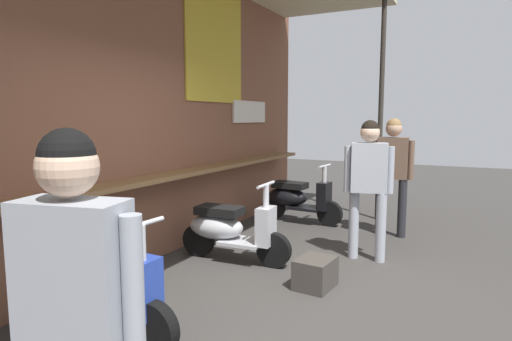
% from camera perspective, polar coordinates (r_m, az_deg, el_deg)
% --- Properties ---
extents(ground_plane, '(26.40, 26.40, 0.00)m').
position_cam_1_polar(ground_plane, '(3.98, 2.77, -18.28)').
color(ground_plane, '#383533').
extents(market_stall_facade, '(9.43, 2.32, 3.86)m').
position_cam_1_polar(market_stall_facade, '(4.72, -18.85, 11.58)').
color(market_stall_facade, brown).
rests_on(market_stall_facade, ground_plane).
extents(scooter_blue, '(0.46, 1.40, 0.97)m').
position_cam_1_polar(scooter_blue, '(3.67, -20.40, -14.41)').
color(scooter_blue, '#233D9E').
rests_on(scooter_blue, ground_plane).
extents(scooter_silver, '(0.48, 1.40, 0.97)m').
position_cam_1_polar(scooter_silver, '(5.15, -3.67, -7.74)').
color(scooter_silver, '#B2B5BA').
rests_on(scooter_silver, ground_plane).
extents(scooter_black, '(0.49, 1.40, 0.97)m').
position_cam_1_polar(scooter_black, '(7.06, 5.40, -3.71)').
color(scooter_black, black).
rests_on(scooter_black, ground_plane).
extents(shopper_with_handbag, '(0.29, 0.66, 1.69)m').
position_cam_1_polar(shopper_with_handbag, '(6.42, 17.56, 0.74)').
color(shopper_with_handbag, '#232328').
rests_on(shopper_with_handbag, ground_plane).
extents(shopper_browsing, '(0.30, 0.55, 1.68)m').
position_cam_1_polar(shopper_browsing, '(5.22, 14.76, -0.55)').
color(shopper_browsing, '#999EA8').
rests_on(shopper_browsing, ground_plane).
extents(shopper_passing, '(0.29, 0.56, 1.67)m').
position_cam_1_polar(shopper_passing, '(1.81, -22.97, -15.47)').
color(shopper_passing, '#232328').
rests_on(shopper_passing, ground_plane).
extents(merchandise_crate, '(0.45, 0.37, 0.30)m').
position_cam_1_polar(merchandise_crate, '(4.47, 7.90, -13.35)').
color(merchandise_crate, '#3D3833').
rests_on(merchandise_crate, ground_plane).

